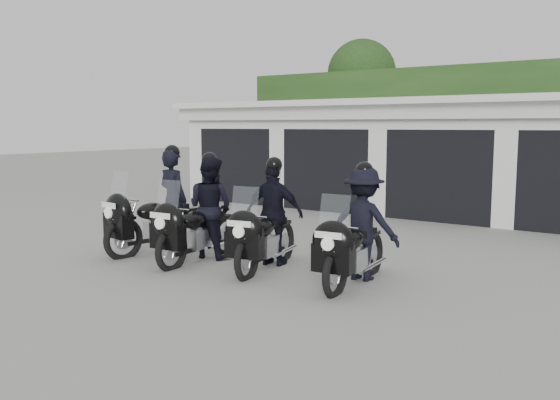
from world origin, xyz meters
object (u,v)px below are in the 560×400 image
Objects in this scene: police_bike_a at (159,208)px; police_bike_c at (270,220)px; police_bike_d at (359,230)px; police_bike_b at (204,213)px.

police_bike_c is (2.38, 0.17, -0.01)m from police_bike_a.
police_bike_a is 3.99m from police_bike_d.
police_bike_b is 2.88m from police_bike_d.
police_bike_b is 1.04× the size of police_bike_d.
police_bike_b is 1.28m from police_bike_c.
police_bike_a is 1.11m from police_bike_b.
police_bike_d is (3.99, 0.19, -0.02)m from police_bike_a.
police_bike_c is 1.61m from police_bike_d.
police_bike_b reaches higher than police_bike_c.
police_bike_b is at bearing 6.88° from police_bike_a.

